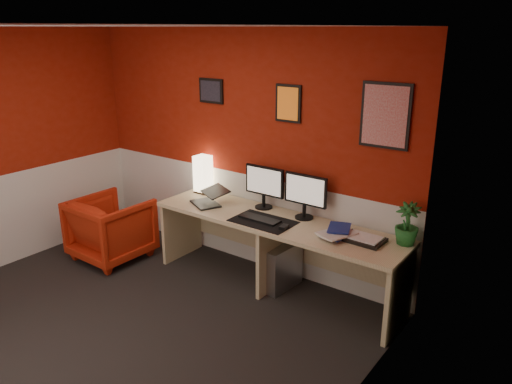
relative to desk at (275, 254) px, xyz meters
name	(u,v)px	position (x,y,z in m)	size (l,w,h in m)	color
ground	(119,329)	(-0.69, -1.41, -0.36)	(4.00, 3.50, 0.01)	black
ceiling	(88,26)	(-0.69, -1.41, 2.13)	(4.00, 3.50, 0.01)	white
wall_back	(241,151)	(-0.69, 0.34, 0.89)	(4.00, 0.01, 2.50)	maroon
wall_right	(330,259)	(1.31, -1.41, 0.89)	(0.01, 3.50, 2.50)	maroon
wainscot_back	(241,217)	(-0.69, 0.34, 0.14)	(4.00, 0.01, 1.00)	silver
wainscot_right	(324,369)	(1.31, -1.41, 0.14)	(0.01, 3.50, 1.00)	silver
desk	(275,254)	(0.00, 0.00, 0.00)	(2.60, 0.65, 0.73)	tan
shoji_lamp	(203,175)	(-1.13, 0.23, 0.56)	(0.16, 0.16, 0.40)	#FFE5B2
laptop	(205,195)	(-0.84, -0.07, 0.47)	(0.33, 0.23, 0.22)	black
monitor_left	(264,181)	(-0.29, 0.21, 0.66)	(0.45, 0.06, 0.58)	black
monitor_right	(305,190)	(0.20, 0.21, 0.66)	(0.45, 0.06, 0.58)	black
desk_mat	(263,221)	(-0.07, -0.11, 0.37)	(0.60, 0.38, 0.01)	black
keyboard	(260,219)	(-0.12, -0.10, 0.38)	(0.42, 0.14, 0.02)	black
mouse	(284,227)	(0.19, -0.15, 0.39)	(0.06, 0.10, 0.03)	black
book_bottom	(327,232)	(0.56, 0.01, 0.38)	(0.21, 0.28, 0.03)	navy
book_middle	(328,230)	(0.57, 0.00, 0.40)	(0.23, 0.32, 0.02)	silver
book_top	(328,227)	(0.57, 0.00, 0.43)	(0.19, 0.26, 0.02)	navy
zen_tray	(363,239)	(0.89, 0.04, 0.38)	(0.35, 0.25, 0.03)	black
potted_plant	(407,224)	(1.21, 0.19, 0.55)	(0.21, 0.21, 0.37)	#19591E
pc_tower	(281,266)	(0.05, 0.05, -0.14)	(0.20, 0.45, 0.45)	#99999E
armchair	(111,228)	(-1.87, -0.50, -0.01)	(0.75, 0.77, 0.70)	#AC250F
art_left	(211,91)	(-1.06, 0.33, 1.49)	(0.32, 0.02, 0.26)	black
art_center	(288,103)	(-0.09, 0.33, 1.44)	(0.28, 0.02, 0.36)	orange
art_right	(385,116)	(0.89, 0.33, 1.42)	(0.44, 0.02, 0.56)	red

